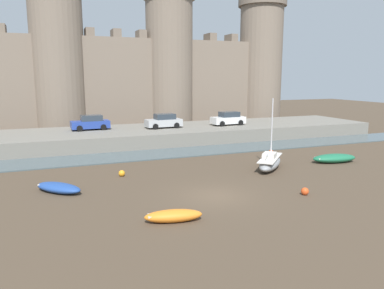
{
  "coord_description": "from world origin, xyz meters",
  "views": [
    {
      "loc": [
        -9.47,
        -20.29,
        7.34
      ],
      "look_at": [
        0.19,
        4.47,
        2.5
      ],
      "focal_mm": 35.0,
      "sensor_mm": 36.0,
      "label": 1
    }
  ],
  "objects_px": {
    "rowboat_foreground_right": "(173,216)",
    "car_quay_centre_west": "(228,119)",
    "sailboat_near_channel_left": "(270,162)",
    "car_quay_west": "(91,123)",
    "mooring_buoy_mid_mud": "(122,173)",
    "mooring_buoy_near_shore": "(305,191)",
    "car_quay_east": "(164,121)",
    "mooring_buoy_off_centre": "(271,152)",
    "rowboat_foreground_left": "(59,187)",
    "rowboat_foreground_centre": "(334,158)"
  },
  "relations": [
    {
      "from": "car_quay_west",
      "to": "car_quay_east",
      "type": "relative_size",
      "value": 1.0
    },
    {
      "from": "mooring_buoy_near_shore",
      "to": "mooring_buoy_mid_mud",
      "type": "distance_m",
      "value": 13.12
    },
    {
      "from": "rowboat_foreground_left",
      "to": "car_quay_east",
      "type": "bearing_deg",
      "value": 53.33
    },
    {
      "from": "sailboat_near_channel_left",
      "to": "car_quay_west",
      "type": "xyz_separation_m",
      "value": [
        -12.07,
        17.2,
        1.75
      ]
    },
    {
      "from": "car_quay_east",
      "to": "rowboat_foreground_right",
      "type": "bearing_deg",
      "value": -106.02
    },
    {
      "from": "rowboat_foreground_right",
      "to": "mooring_buoy_near_shore",
      "type": "distance_m",
      "value": 9.18
    },
    {
      "from": "rowboat_foreground_right",
      "to": "mooring_buoy_near_shore",
      "type": "bearing_deg",
      "value": 7.34
    },
    {
      "from": "mooring_buoy_near_shore",
      "to": "car_quay_east",
      "type": "height_order",
      "value": "car_quay_east"
    },
    {
      "from": "sailboat_near_channel_left",
      "to": "rowboat_foreground_left",
      "type": "bearing_deg",
      "value": -178.42
    },
    {
      "from": "mooring_buoy_mid_mud",
      "to": "mooring_buoy_off_centre",
      "type": "xyz_separation_m",
      "value": [
        14.84,
        2.81,
        -0.01
      ]
    },
    {
      "from": "rowboat_foreground_left",
      "to": "rowboat_foreground_right",
      "type": "bearing_deg",
      "value": -54.31
    },
    {
      "from": "car_quay_centre_west",
      "to": "mooring_buoy_near_shore",
      "type": "bearing_deg",
      "value": -104.54
    },
    {
      "from": "mooring_buoy_off_centre",
      "to": "car_quay_centre_west",
      "type": "xyz_separation_m",
      "value": [
        0.75,
        10.57,
        2.08
      ]
    },
    {
      "from": "rowboat_foreground_centre",
      "to": "rowboat_foreground_left",
      "type": "bearing_deg",
      "value": -179.15
    },
    {
      "from": "mooring_buoy_near_shore",
      "to": "car_quay_west",
      "type": "distance_m",
      "value": 26.08
    },
    {
      "from": "rowboat_foreground_centre",
      "to": "rowboat_foreground_left",
      "type": "distance_m",
      "value": 22.56
    },
    {
      "from": "sailboat_near_channel_left",
      "to": "mooring_buoy_near_shore",
      "type": "xyz_separation_m",
      "value": [
        -1.73,
        -6.64,
        -0.32
      ]
    },
    {
      "from": "car_quay_centre_west",
      "to": "car_quay_east",
      "type": "relative_size",
      "value": 1.0
    },
    {
      "from": "mooring_buoy_near_shore",
      "to": "rowboat_foreground_left",
      "type": "bearing_deg",
      "value": 156.7
    },
    {
      "from": "sailboat_near_channel_left",
      "to": "rowboat_foreground_right",
      "type": "bearing_deg",
      "value": -144.17
    },
    {
      "from": "rowboat_foreground_right",
      "to": "mooring_buoy_off_centre",
      "type": "height_order",
      "value": "rowboat_foreground_right"
    },
    {
      "from": "car_quay_centre_west",
      "to": "car_quay_west",
      "type": "xyz_separation_m",
      "value": [
        -16.05,
        1.83,
        0.0
      ]
    },
    {
      "from": "car_quay_west",
      "to": "mooring_buoy_off_centre",
      "type": "bearing_deg",
      "value": -39.01
    },
    {
      "from": "car_quay_west",
      "to": "mooring_buoy_near_shore",
      "type": "bearing_deg",
      "value": -66.55
    },
    {
      "from": "rowboat_foreground_right",
      "to": "sailboat_near_channel_left",
      "type": "relative_size",
      "value": 0.55
    },
    {
      "from": "car_quay_west",
      "to": "rowboat_foreground_right",
      "type": "bearing_deg",
      "value": -87.16
    },
    {
      "from": "rowboat_foreground_centre",
      "to": "car_quay_west",
      "type": "relative_size",
      "value": 0.99
    },
    {
      "from": "mooring_buoy_near_shore",
      "to": "mooring_buoy_mid_mud",
      "type": "bearing_deg",
      "value": 138.83
    },
    {
      "from": "rowboat_foreground_left",
      "to": "mooring_buoy_near_shore",
      "type": "bearing_deg",
      "value": -23.3
    },
    {
      "from": "rowboat_foreground_right",
      "to": "car_quay_east",
      "type": "bearing_deg",
      "value": 73.98
    },
    {
      "from": "mooring_buoy_near_shore",
      "to": "car_quay_east",
      "type": "xyz_separation_m",
      "value": [
        -2.33,
        22.4,
        2.06
      ]
    },
    {
      "from": "mooring_buoy_near_shore",
      "to": "rowboat_foreground_centre",
      "type": "bearing_deg",
      "value": 38.7
    },
    {
      "from": "sailboat_near_channel_left",
      "to": "car_quay_west",
      "type": "relative_size",
      "value": 1.35
    },
    {
      "from": "car_quay_east",
      "to": "sailboat_near_channel_left",
      "type": "bearing_deg",
      "value": -75.55
    },
    {
      "from": "rowboat_foreground_right",
      "to": "sailboat_near_channel_left",
      "type": "xyz_separation_m",
      "value": [
        10.83,
        7.82,
        0.22
      ]
    },
    {
      "from": "rowboat_foreground_centre",
      "to": "car_quay_centre_west",
      "type": "bearing_deg",
      "value": 98.98
    },
    {
      "from": "rowboat_foreground_left",
      "to": "mooring_buoy_near_shore",
      "type": "relative_size",
      "value": 7.01
    },
    {
      "from": "rowboat_foreground_left",
      "to": "sailboat_near_channel_left",
      "type": "bearing_deg",
      "value": 1.58
    },
    {
      "from": "rowboat_foreground_left",
      "to": "mooring_buoy_near_shore",
      "type": "distance_m",
      "value": 15.68
    },
    {
      "from": "rowboat_foreground_right",
      "to": "mooring_buoy_mid_mud",
      "type": "relative_size",
      "value": 6.61
    },
    {
      "from": "mooring_buoy_off_centre",
      "to": "car_quay_east",
      "type": "relative_size",
      "value": 0.11
    },
    {
      "from": "rowboat_foreground_right",
      "to": "car_quay_centre_west",
      "type": "relative_size",
      "value": 0.74
    },
    {
      "from": "sailboat_near_channel_left",
      "to": "mooring_buoy_off_centre",
      "type": "xyz_separation_m",
      "value": [
        3.24,
        4.8,
        -0.33
      ]
    },
    {
      "from": "mooring_buoy_mid_mud",
      "to": "car_quay_west",
      "type": "height_order",
      "value": "car_quay_west"
    },
    {
      "from": "mooring_buoy_mid_mud",
      "to": "car_quay_east",
      "type": "height_order",
      "value": "car_quay_east"
    },
    {
      "from": "rowboat_foreground_right",
      "to": "rowboat_foreground_left",
      "type": "height_order",
      "value": "rowboat_foreground_right"
    },
    {
      "from": "mooring_buoy_mid_mud",
      "to": "mooring_buoy_off_centre",
      "type": "bearing_deg",
      "value": 10.73
    },
    {
      "from": "rowboat_foreground_left",
      "to": "mooring_buoy_near_shore",
      "type": "xyz_separation_m",
      "value": [
        14.4,
        -6.2,
        -0.08
      ]
    },
    {
      "from": "rowboat_foreground_centre",
      "to": "mooring_buoy_off_centre",
      "type": "xyz_separation_m",
      "value": [
        -3.19,
        4.92,
        -0.16
      ]
    },
    {
      "from": "mooring_buoy_off_centre",
      "to": "car_quay_centre_west",
      "type": "distance_m",
      "value": 10.8
    }
  ]
}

